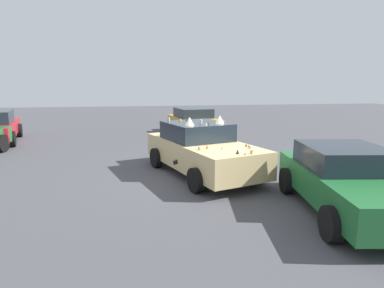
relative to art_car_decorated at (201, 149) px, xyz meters
name	(u,v)px	position (x,y,z in m)	size (l,w,h in m)	color
ground_plane	(202,174)	(-0.06, -0.02, -0.73)	(60.00, 60.00, 0.00)	#47474C
art_car_decorated	(201,149)	(0.00, 0.00, 0.00)	(4.64, 2.96, 1.70)	#D8BC7F
parked_sedan_behind_right	(194,121)	(7.65, -1.17, -0.05)	(4.30, 2.49, 1.33)	gold
parked_sedan_near_left	(347,180)	(-3.30, -2.35, -0.06)	(4.12, 2.40, 1.32)	#1E602D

